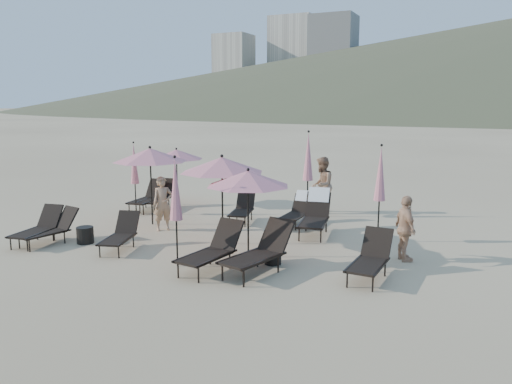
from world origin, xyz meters
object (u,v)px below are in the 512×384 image
at_px(lounger_2, 120,234).
at_px(lounger_5, 371,258).
at_px(lounger_8, 242,208).
at_px(umbrella_open_2, 248,179).
at_px(beachgoer_a, 163,204).
at_px(umbrella_closed_0, 175,190).
at_px(umbrella_open_3, 176,154).
at_px(lounger_4, 260,251).
at_px(lounger_1, 38,227).
at_px(beachgoer_b, 322,185).
at_px(beachgoer_c, 405,229).
at_px(lounger_10, 315,213).
at_px(umbrella_closed_3, 308,157).
at_px(side_table_1, 273,254).
at_px(umbrella_open_0, 150,155).
at_px(lounger_3, 212,249).
at_px(lounger_6, 158,196).
at_px(lounger_9, 298,209).
at_px(umbrella_open_1, 222,165).
at_px(umbrella_closed_1, 380,174).
at_px(side_table_0, 85,235).
at_px(umbrella_closed_2, 134,164).
at_px(lounger_0, 50,228).

relative_size(lounger_2, lounger_5, 0.97).
height_order(lounger_8, umbrella_open_2, umbrella_open_2).
xyz_separation_m(lounger_5, beachgoer_a, (-6.32, 1.50, 0.34)).
xyz_separation_m(lounger_8, umbrella_closed_0, (0.65, -4.56, 1.34)).
bearing_deg(umbrella_open_3, lounger_5, -30.94).
bearing_deg(umbrella_closed_0, lounger_4, 11.55).
bearing_deg(lounger_1, umbrella_open_3, 76.05).
distance_m(beachgoer_b, beachgoer_c, 5.35).
xyz_separation_m(lounger_5, lounger_10, (-2.23, 3.07, 0.13)).
bearing_deg(lounger_4, umbrella_closed_3, 113.28).
height_order(lounger_1, side_table_1, lounger_1).
distance_m(umbrella_open_0, beachgoer_c, 7.65).
bearing_deg(lounger_3, umbrella_open_2, 83.41).
distance_m(lounger_2, lounger_6, 4.95).
height_order(lounger_1, umbrella_closed_3, umbrella_closed_3).
bearing_deg(lounger_2, umbrella_open_2, -3.28).
height_order(lounger_3, lounger_4, lounger_4).
distance_m(lounger_3, beachgoer_b, 6.66).
bearing_deg(lounger_9, beachgoer_c, -33.90).
height_order(umbrella_open_1, beachgoer_a, umbrella_open_1).
xyz_separation_m(umbrella_open_0, umbrella_closed_3, (3.92, 2.99, -0.17)).
xyz_separation_m(lounger_1, beachgoer_b, (5.60, 6.69, 0.52)).
height_order(umbrella_open_2, beachgoer_c, umbrella_open_2).
height_order(umbrella_closed_1, beachgoer_a, umbrella_closed_1).
height_order(lounger_5, lounger_10, lounger_10).
relative_size(lounger_10, beachgoer_b, 1.06).
height_order(umbrella_open_3, side_table_0, umbrella_open_3).
bearing_deg(umbrella_closed_1, umbrella_closed_2, -179.63).
relative_size(lounger_9, umbrella_closed_1, 0.59).
bearing_deg(beachgoer_b, umbrella_open_1, -23.30).
xyz_separation_m(umbrella_closed_0, umbrella_closed_2, (-4.29, 3.94, -0.07)).
bearing_deg(umbrella_open_3, umbrella_closed_1, -14.22).
distance_m(lounger_1, umbrella_open_1, 5.13).
bearing_deg(beachgoer_b, lounger_6, -80.95).
bearing_deg(umbrella_closed_1, beachgoer_c, -57.24).
xyz_separation_m(umbrella_open_0, beachgoer_b, (4.16, 3.73, -1.17)).
xyz_separation_m(lounger_9, side_table_1, (0.86, -3.90, -0.22)).
relative_size(lounger_1, lounger_3, 0.91).
bearing_deg(umbrella_open_2, beachgoer_a, 159.37).
distance_m(umbrella_open_0, umbrella_closed_0, 4.25).
bearing_deg(lounger_5, beachgoer_c, 75.53).
bearing_deg(beachgoer_c, umbrella_open_0, 53.29).
height_order(lounger_2, beachgoer_b, beachgoer_b).
bearing_deg(umbrella_open_2, lounger_2, -165.78).
height_order(lounger_0, umbrella_open_2, umbrella_open_2).
height_order(side_table_0, side_table_1, side_table_1).
height_order(lounger_5, umbrella_closed_3, umbrella_closed_3).
distance_m(lounger_9, side_table_1, 4.00).
distance_m(lounger_10, umbrella_open_1, 3.17).
bearing_deg(umbrella_open_1, side_table_0, -155.66).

